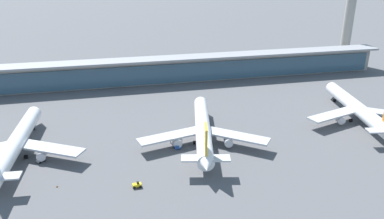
# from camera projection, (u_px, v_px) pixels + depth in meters

# --- Properties ---
(ground_plane) EXTENTS (1200.00, 1200.00, 0.00)m
(ground_plane) POSITION_uv_depth(u_px,v_px,m) (200.00, 142.00, 152.00)
(ground_plane) COLOR #515154
(airliner_left_stand) EXTENTS (51.30, 66.90, 17.81)m
(airliner_left_stand) POSITION_uv_depth(u_px,v_px,m) (16.00, 143.00, 138.77)
(airliner_left_stand) COLOR white
(airliner_left_stand) RESTS_ON ground
(airliner_centre_stand) EXTENTS (50.28, 66.33, 17.81)m
(airliner_centre_stand) POSITION_uv_depth(u_px,v_px,m) (203.00, 129.00, 149.95)
(airliner_centre_stand) COLOR white
(airliner_centre_stand) RESTS_ON ground
(airliner_right_stand) EXTENTS (50.77, 66.69, 17.81)m
(airliner_right_stand) POSITION_uv_depth(u_px,v_px,m) (358.00, 109.00, 170.40)
(airliner_right_stand) COLOR white
(airliner_right_stand) RESTS_ON ground
(service_truck_near_nose_grey) EXTENTS (3.12, 3.30, 2.05)m
(service_truck_near_nose_grey) POSITION_uv_depth(u_px,v_px,m) (41.00, 160.00, 136.95)
(service_truck_near_nose_grey) COLOR gray
(service_truck_near_nose_grey) RESTS_ON ground
(service_truck_mid_apron_blue) EXTENTS (3.17, 7.52, 3.10)m
(service_truck_mid_apron_blue) POSITION_uv_depth(u_px,v_px,m) (175.00, 142.00, 148.80)
(service_truck_mid_apron_blue) COLOR #234C9E
(service_truck_mid_apron_blue) RESTS_ON ground
(service_truck_by_tail_yellow) EXTENTS (2.94, 1.85, 2.05)m
(service_truck_by_tail_yellow) POSITION_uv_depth(u_px,v_px,m) (137.00, 185.00, 121.97)
(service_truck_by_tail_yellow) COLOR yellow
(service_truck_by_tail_yellow) RESTS_ON ground
(terminal_building) EXTENTS (268.43, 12.80, 15.20)m
(terminal_building) POSITION_uv_depth(u_px,v_px,m) (167.00, 69.00, 221.79)
(terminal_building) COLOR #9E998E
(terminal_building) RESTS_ON ground
(control_tower) EXTENTS (12.00, 12.00, 76.80)m
(control_tower) POSITION_uv_depth(u_px,v_px,m) (352.00, 1.00, 251.10)
(control_tower) COLOR #9E998E
(control_tower) RESTS_ON ground
(safety_cone_alpha) EXTENTS (0.62, 0.62, 0.70)m
(safety_cone_alpha) POSITION_uv_depth(u_px,v_px,m) (57.00, 186.00, 122.32)
(safety_cone_alpha) COLOR orange
(safety_cone_alpha) RESTS_ON ground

